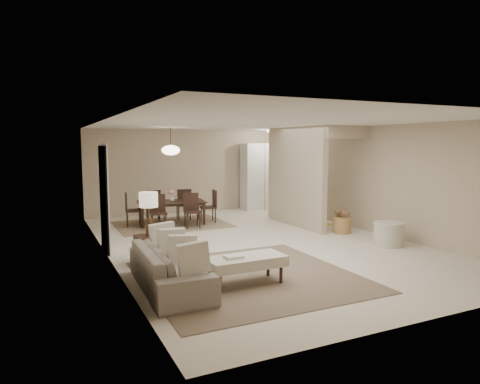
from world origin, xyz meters
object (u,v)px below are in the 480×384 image
dining_table (172,213)px  ottoman_bench (246,262)px  sofa (170,268)px  round_pouf (389,234)px  pantry_cabinet (261,176)px  side_table (150,249)px  wicker_basket (342,225)px

dining_table → ottoman_bench: bearing=-86.0°
sofa → round_pouf: 4.83m
pantry_cabinet → sofa: pantry_cabinet is taller
dining_table → side_table: bearing=-104.2°
side_table → round_pouf: bearing=-9.6°
sofa → dining_table: 5.00m
pantry_cabinet → dining_table: size_ratio=1.23×
round_pouf → wicker_basket: round_pouf is taller
ottoman_bench → dining_table: (0.37, 5.09, -0.04)m
pantry_cabinet → sofa: (-4.80, -6.25, -0.75)m
round_pouf → wicker_basket: 1.44m
side_table → sofa: bearing=-92.0°
round_pouf → dining_table: (-3.36, 4.15, 0.06)m
wicker_basket → dining_table: 4.29m
dining_table → pantry_cabinet: bearing=31.6°
pantry_cabinet → wicker_basket: 4.26m
pantry_cabinet → ottoman_bench: size_ratio=1.77×
round_pouf → pantry_cabinet: bearing=89.9°
wicker_basket → dining_table: size_ratio=0.25×
pantry_cabinet → wicker_basket: size_ratio=4.95×
wicker_basket → dining_table: dining_table is taller
wicker_basket → pantry_cabinet: bearing=89.2°
pantry_cabinet → wicker_basket: bearing=-90.8°
pantry_cabinet → sofa: size_ratio=1.02×
sofa → round_pouf: sofa is taller
sofa → round_pouf: bearing=-80.5°
pantry_cabinet → ottoman_bench: (-3.73, -6.55, -0.71)m
ottoman_bench → side_table: (-1.02, 1.74, -0.09)m
pantry_cabinet → dining_table: 3.75m
sofa → dining_table: same height
side_table → dining_table: bearing=67.6°
pantry_cabinet → side_table: size_ratio=4.28×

